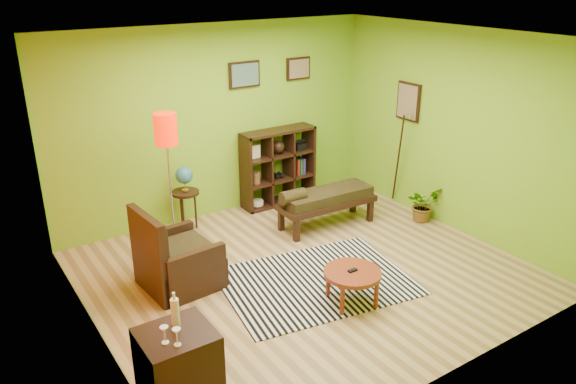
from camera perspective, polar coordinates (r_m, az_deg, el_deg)
ground at (r=7.00m, az=1.88°, el=-8.06°), size 5.00×5.00×0.00m
room_shell at (r=6.26m, az=1.31°, el=6.18°), size 5.04×4.54×2.82m
zebra_rug at (r=6.79m, az=2.88°, el=-9.06°), size 2.41×1.93×0.01m
coffee_table at (r=6.28m, az=6.55°, el=-8.42°), size 0.64×0.64×0.41m
armchair at (r=6.69m, az=-11.37°, el=-7.06°), size 0.89×0.89×1.00m
side_cabinet at (r=5.03m, az=-11.05°, el=-17.14°), size 0.60×0.55×1.03m
floor_lamp at (r=6.90m, az=-12.23°, el=4.90°), size 0.29×0.29×1.90m
globe_table at (r=7.93m, az=-10.46°, el=0.97°), size 0.39×0.39×0.94m
cube_shelf at (r=8.75m, az=-0.92°, el=2.57°), size 1.20×0.35×1.20m
bench at (r=8.00m, az=3.73°, el=-0.69°), size 1.48×0.58×0.67m
potted_plant at (r=8.50m, az=13.49°, el=-1.57°), size 0.50×0.55×0.40m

